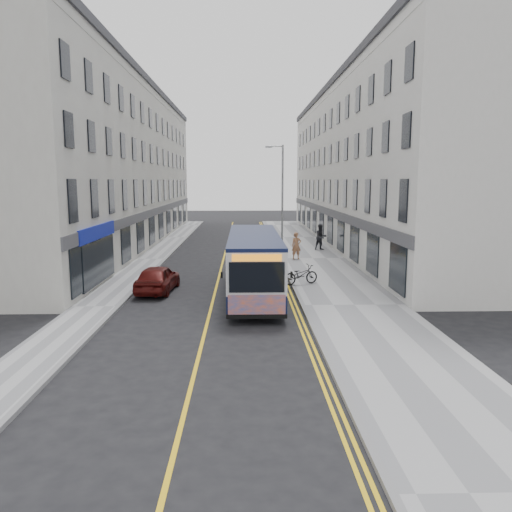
{
  "coord_description": "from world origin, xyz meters",
  "views": [
    {
      "loc": [
        1.43,
        -22.27,
        5.47
      ],
      "look_at": [
        2.07,
        3.3,
        1.6
      ],
      "focal_mm": 35.0,
      "sensor_mm": 36.0,
      "label": 1
    }
  ],
  "objects": [
    {
      "name": "kerb_west",
      "position": [
        -4.0,
        12.0,
        0.07
      ],
      "size": [
        0.18,
        64.0,
        0.13
      ],
      "primitive_type": "cube",
      "color": "slate",
      "rests_on": "ground"
    },
    {
      "name": "car_maroon",
      "position": [
        -2.84,
        2.08,
        0.68
      ],
      "size": [
        1.93,
        4.12,
        1.36
      ],
      "primitive_type": "imported",
      "rotation": [
        0.0,
        0.0,
        3.06
      ],
      "color": "#4D0F0C",
      "rests_on": "ground"
    },
    {
      "name": "terrace_west",
      "position": [
        -9.0,
        21.0,
        6.5
      ],
      "size": [
        6.0,
        46.0,
        13.0
      ],
      "primitive_type": "cube",
      "color": "beige",
      "rests_on": "ground"
    },
    {
      "name": "road_centre_line",
      "position": [
        0.0,
        12.0,
        0.0
      ],
      "size": [
        0.12,
        64.0,
        0.01
      ],
      "primitive_type": "cube",
      "color": "yellow",
      "rests_on": "ground"
    },
    {
      "name": "car_white",
      "position": [
        1.8,
        19.37,
        0.73
      ],
      "size": [
        1.69,
        4.46,
        1.45
      ],
      "primitive_type": "imported",
      "rotation": [
        0.0,
        0.0,
        -0.03
      ],
      "color": "silver",
      "rests_on": "ground"
    },
    {
      "name": "pavement_west",
      "position": [
        -5.0,
        12.0,
        0.06
      ],
      "size": [
        2.0,
        64.0,
        0.12
      ],
      "primitive_type": "cube",
      "color": "#949497",
      "rests_on": "ground"
    },
    {
      "name": "pavement_east",
      "position": [
        6.25,
        12.0,
        0.06
      ],
      "size": [
        4.5,
        64.0,
        0.12
      ],
      "primitive_type": "cube",
      "color": "#949497",
      "rests_on": "ground"
    },
    {
      "name": "terrace_east",
      "position": [
        11.5,
        21.0,
        6.5
      ],
      "size": [
        6.0,
        46.0,
        13.0
      ],
      "primitive_type": "cube",
      "color": "silver",
      "rests_on": "ground"
    },
    {
      "name": "pedestrian_near",
      "position": [
        5.05,
        11.58,
        1.05
      ],
      "size": [
        0.75,
        0.56,
        1.85
      ],
      "primitive_type": "imported",
      "rotation": [
        0.0,
        0.0,
        0.18
      ],
      "color": "#9A6646",
      "rests_on": "pavement_east"
    },
    {
      "name": "road_dbl_yellow_outer",
      "position": [
        3.75,
        12.0,
        0.0
      ],
      "size": [
        0.1,
        64.0,
        0.01
      ],
      "primitive_type": "cube",
      "color": "yellow",
      "rests_on": "ground"
    },
    {
      "name": "kerb_east",
      "position": [
        4.0,
        12.0,
        0.07
      ],
      "size": [
        0.18,
        64.0,
        0.13
      ],
      "primitive_type": "cube",
      "color": "slate",
      "rests_on": "ground"
    },
    {
      "name": "road_dbl_yellow_inner",
      "position": [
        3.55,
        12.0,
        0.0
      ],
      "size": [
        0.1,
        64.0,
        0.01
      ],
      "primitive_type": "cube",
      "color": "yellow",
      "rests_on": "ground"
    },
    {
      "name": "bicycle",
      "position": [
        4.4,
        3.14,
        0.63
      ],
      "size": [
        2.05,
        1.38,
        1.02
      ],
      "primitive_type": "imported",
      "rotation": [
        0.0,
        0.0,
        1.97
      ],
      "color": "black",
      "rests_on": "pavement_east"
    },
    {
      "name": "streetlamp",
      "position": [
        4.17,
        14.0,
        4.38
      ],
      "size": [
        1.32,
        0.18,
        8.0
      ],
      "color": "gray",
      "rests_on": "ground"
    },
    {
      "name": "pedestrian_far",
      "position": [
        7.44,
        16.18,
        1.12
      ],
      "size": [
        1.16,
        1.02,
        2.0
      ],
      "primitive_type": "imported",
      "rotation": [
        0.0,
        0.0,
        0.31
      ],
      "color": "#212227",
      "rests_on": "pavement_east"
    },
    {
      "name": "city_bus",
      "position": [
        1.92,
        1.13,
        1.62
      ],
      "size": [
        2.39,
        10.23,
        2.97
      ],
      "color": "black",
      "rests_on": "ground"
    },
    {
      "name": "ground",
      "position": [
        0.0,
        0.0,
        0.0
      ],
      "size": [
        140.0,
        140.0,
        0.0
      ],
      "primitive_type": "plane",
      "color": "black",
      "rests_on": "ground"
    }
  ]
}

